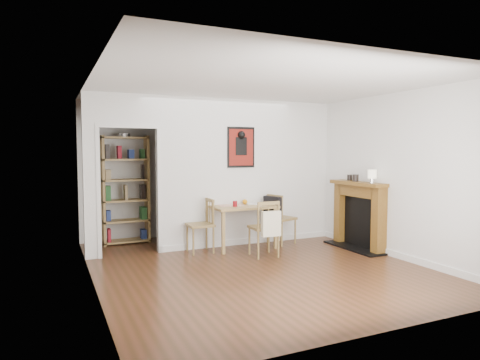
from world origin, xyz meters
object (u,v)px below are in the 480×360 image
mantel_lamp (372,175)px  ceramic_jar_b (349,177)px  dining_table (243,210)px  chair_front (264,228)px  red_glass (235,204)px  notebook (255,204)px  chair_right (281,218)px  ceramic_jar_a (356,178)px  chair_left (200,226)px  orange_fruit (245,202)px  bookshelf (126,190)px  fireplace (359,213)px

mantel_lamp → ceramic_jar_b: bearing=82.0°
dining_table → chair_front: 0.71m
red_glass → mantel_lamp: bearing=-30.6°
dining_table → mantel_lamp: 2.24m
dining_table → ceramic_jar_b: ceramic_jar_b is taller
red_glass → notebook: size_ratio=0.30×
chair_right → ceramic_jar_b: bearing=-26.1°
ceramic_jar_b → red_glass: bearing=167.4°
dining_table → notebook: 0.30m
chair_front → ceramic_jar_a: 1.88m
chair_left → notebook: 1.11m
orange_fruit → bookshelf: bearing=150.3°
chair_right → fireplace: fireplace is taller
bookshelf → orange_fruit: size_ratio=23.04×
chair_right → mantel_lamp: (1.00, -1.23, 0.82)m
chair_right → red_glass: chair_right is taller
mantel_lamp → red_glass: bearing=149.4°
chair_right → notebook: 0.55m
dining_table → chair_front: size_ratio=1.21×
chair_left → ceramic_jar_a: 2.79m
fireplace → red_glass: 2.16m
chair_left → chair_front: 1.09m
notebook → ceramic_jar_a: (1.50, -0.87, 0.47)m
chair_front → orange_fruit: bearing=86.8°
chair_right → bookshelf: 2.87m
dining_table → red_glass: bearing=-155.0°
mantel_lamp → notebook: bearing=138.4°
chair_right → chair_front: bearing=-135.7°
notebook → chair_front: bearing=-106.0°
chair_right → orange_fruit: size_ratio=10.71×
red_glass → orange_fruit: red_glass is taller
dining_table → chair_left: size_ratio=1.22×
fireplace → ceramic_jar_a: 0.61m
orange_fruit → notebook: 0.19m
chair_front → orange_fruit: chair_front is taller
chair_left → bookshelf: bearing=129.1°
red_glass → ceramic_jar_b: (2.04, -0.46, 0.42)m
fireplace → ceramic_jar_b: (0.02, 0.31, 0.60)m
mantel_lamp → fireplace: bearing=78.7°
mantel_lamp → orange_fruit: bearing=139.8°
chair_left → chair_right: (1.53, -0.01, 0.03)m
chair_front → ceramic_jar_a: size_ratio=7.39×
chair_front → fireplace: 1.78m
chair_left → bookshelf: 1.67m
chair_left → red_glass: bearing=-8.4°
orange_fruit → mantel_lamp: 2.21m
chair_left → chair_front: bearing=-38.6°
bookshelf → fireplace: bookshelf is taller
chair_right → chair_left: bearing=179.8°
orange_fruit → chair_left: bearing=-170.3°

